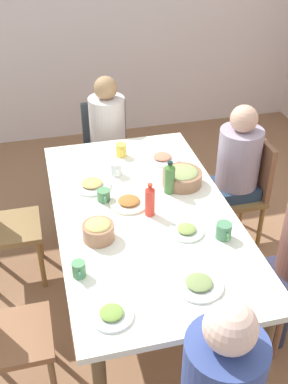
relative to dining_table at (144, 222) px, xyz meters
name	(u,v)px	position (x,y,z in m)	size (l,w,h in m)	color
ground_plane	(144,300)	(0.00, 0.00, -0.70)	(6.37, 6.37, 0.00)	#8E6547
wall_left	(80,16)	(-2.71, 0.00, 0.60)	(0.12, 5.10, 2.60)	silver
dining_table	(144,222)	(0.00, 0.00, 0.00)	(1.94, 1.08, 0.78)	white
chair_2	(245,186)	(-0.48, 0.92, -0.19)	(0.40, 0.40, 0.90)	olive
person_2	(237,165)	(-0.48, 0.83, 0.01)	(0.32, 0.32, 1.19)	#272A49
chair_4	(107,147)	(-1.35, 0.00, -0.19)	(0.40, 0.40, 0.90)	#2E414D
person_4	(108,132)	(-1.26, 0.00, 0.01)	(0.30, 0.30, 1.19)	#2D3242
plate_0	(199,284)	(0.68, 0.12, 0.09)	(0.25, 0.25, 0.04)	white
plate_1	(162,158)	(-0.59, 0.28, 0.09)	(0.24, 0.24, 0.04)	white
plate_2	(92,185)	(-0.36, -0.27, 0.09)	(0.26, 0.26, 0.04)	silver
plate_3	(187,231)	(0.25, 0.19, 0.09)	(0.20, 0.20, 0.04)	silver
plate_4	(112,314)	(0.76, -0.35, 0.09)	(0.21, 0.21, 0.04)	white
plate_5	(129,202)	(-0.11, -0.07, 0.09)	(0.25, 0.25, 0.04)	beige
bowl_0	(98,230)	(0.18, -0.31, 0.14)	(0.18, 0.18, 0.12)	#A16F50
bowl_1	(182,177)	(-0.25, 0.32, 0.13)	(0.27, 0.27, 0.11)	#8F664A
cup_0	(116,169)	(-0.47, -0.08, 0.12)	(0.12, 0.08, 0.09)	white
cup_1	(224,231)	(0.34, 0.38, 0.13)	(0.13, 0.09, 0.10)	#4B845C
cup_2	(104,195)	(-0.18, -0.22, 0.12)	(0.12, 0.08, 0.08)	#4F8657
cup_3	(121,150)	(-0.72, 0.01, 0.13)	(0.11, 0.08, 0.10)	#E1C549
cup_4	(79,269)	(0.46, -0.46, 0.12)	(0.11, 0.07, 0.09)	#518E5B
bottle_0	(170,178)	(-0.18, 0.21, 0.18)	(0.07, 0.07, 0.23)	#45783C
bottle_1	(150,200)	(0.03, 0.03, 0.18)	(0.06, 0.06, 0.22)	red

